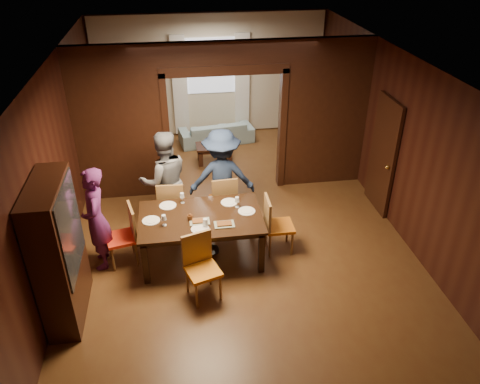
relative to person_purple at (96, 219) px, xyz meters
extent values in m
plane|color=#563018|center=(2.20, 0.50, -0.83)|extent=(9.00, 9.00, 0.00)
cube|color=silver|center=(2.20, 0.50, 2.07)|extent=(5.50, 9.00, 0.02)
cube|color=black|center=(2.20, 5.00, 0.62)|extent=(5.50, 0.02, 2.90)
cube|color=black|center=(-0.55, 0.50, 0.62)|extent=(0.02, 9.00, 2.90)
cube|color=black|center=(4.95, 0.50, 0.62)|extent=(0.02, 9.00, 2.90)
cube|color=black|center=(0.28, 2.10, 0.37)|extent=(1.65, 0.15, 2.40)
cube|color=black|center=(4.13, 2.10, 0.37)|extent=(1.65, 0.15, 2.40)
cube|color=black|center=(2.20, 2.10, 1.82)|extent=(5.50, 0.15, 0.50)
cube|color=beige|center=(2.20, 4.97, 0.62)|extent=(5.40, 0.04, 2.85)
imported|color=#5F2160|center=(0.00, 0.00, 0.00)|extent=(0.47, 0.65, 1.65)
imported|color=slate|center=(1.03, 0.93, 0.06)|extent=(0.98, 0.83, 1.77)
imported|color=#1B2845|center=(2.00, 0.92, 0.05)|extent=(1.17, 0.72, 1.75)
imported|color=#8BABB6|center=(2.24, 4.35, -0.57)|extent=(1.83, 0.93, 0.51)
imported|color=black|center=(1.69, 0.00, -0.03)|extent=(0.28, 0.28, 0.07)
cube|color=black|center=(1.55, -0.05, -0.45)|extent=(1.88, 1.17, 0.76)
cube|color=black|center=(2.09, 3.29, -0.63)|extent=(0.80, 0.50, 0.40)
cube|color=black|center=(-0.33, -1.00, 0.17)|extent=(0.40, 1.20, 2.00)
cube|color=black|center=(4.90, 1.00, 0.22)|extent=(0.06, 0.90, 2.10)
cube|color=silver|center=(2.20, 4.94, 0.87)|extent=(1.20, 0.03, 1.30)
cube|color=white|center=(1.45, 4.90, 0.42)|extent=(0.35, 0.06, 2.40)
cube|color=white|center=(2.95, 4.90, 0.42)|extent=(0.35, 0.06, 2.40)
cylinder|color=white|center=(0.81, -0.07, -0.06)|extent=(0.27, 0.27, 0.01)
cylinder|color=white|center=(1.06, 0.33, -0.06)|extent=(0.27, 0.27, 0.01)
cylinder|color=white|center=(2.04, 0.28, -0.06)|extent=(0.27, 0.27, 0.01)
cylinder|color=white|center=(2.28, -0.02, -0.06)|extent=(0.27, 0.27, 0.01)
cylinder|color=silver|center=(1.52, -0.40, -0.06)|extent=(0.27, 0.27, 0.01)
cube|color=gray|center=(1.53, -0.21, -0.05)|extent=(0.30, 0.20, 0.04)
cube|color=gray|center=(1.89, -0.34, -0.05)|extent=(0.30, 0.20, 0.04)
cylinder|color=white|center=(1.61, -0.34, 0.00)|extent=(0.07, 0.07, 0.14)
camera|label=1|loc=(1.27, -6.06, 3.87)|focal=35.00mm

